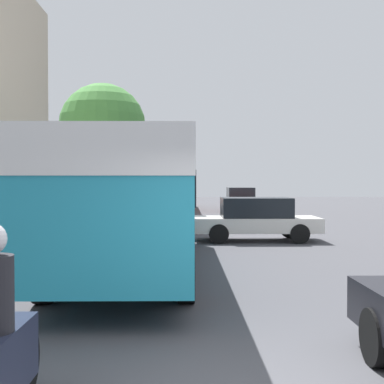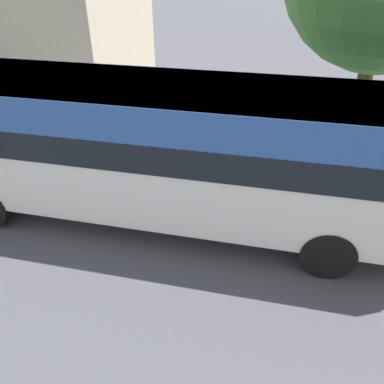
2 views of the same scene
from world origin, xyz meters
name	(u,v)px [view 2 (image 2 of 2)]	position (x,y,z in m)	size (l,w,h in m)	color
bus_following	(156,137)	(-1.78, 20.19, 1.97)	(2.51, 11.42, 3.03)	silver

